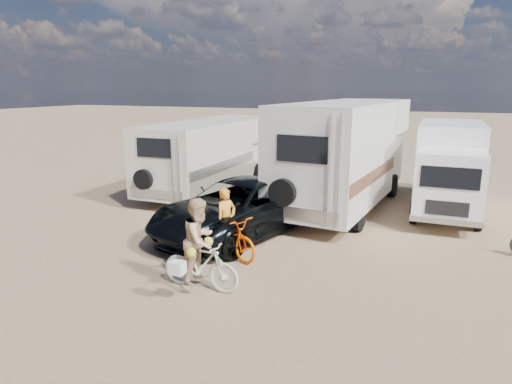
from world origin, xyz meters
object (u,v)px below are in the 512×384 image
at_px(rv_left, 211,156).
at_px(box_truck, 449,169).
at_px(rider_woman, 200,249).
at_px(cooler, 283,219).
at_px(dark_suv, 239,208).
at_px(bike_woman, 201,265).
at_px(bike_man, 227,236).
at_px(crate, 319,218).
at_px(rider_man, 226,226).
at_px(rv_main, 346,156).

height_order(rv_left, box_truck, box_truck).
height_order(rider_woman, cooler, rider_woman).
distance_m(dark_suv, bike_woman, 3.61).
distance_m(bike_woman, cooler, 4.72).
bearing_deg(cooler, rv_left, 163.45).
xyz_separation_m(rider_woman, cooler, (0.21, 4.71, -0.66)).
height_order(bike_man, crate, bike_man).
height_order(box_truck, dark_suv, box_truck).
relative_size(rv_left, bike_man, 3.80).
xyz_separation_m(bike_woman, rider_woman, (0.00, 0.00, 0.36)).
bearing_deg(rv_left, rider_woman, -63.75).
distance_m(bike_man, rider_woman, 1.92).
height_order(bike_man, bike_woman, bike_man).
bearing_deg(rider_man, rv_main, 5.65).
height_order(box_truck, cooler, box_truck).
relative_size(box_truck, rider_man, 3.70).
height_order(rider_man, rider_woman, rider_woman).
xyz_separation_m(bike_woman, cooler, (0.21, 4.71, -0.30)).
height_order(dark_suv, bike_man, dark_suv).
xyz_separation_m(rv_main, dark_suv, (-2.20, -3.97, -1.03)).
bearing_deg(rv_main, rider_man, -101.21).
relative_size(dark_suv, rider_man, 3.60).
bearing_deg(rv_left, cooler, -39.80).
distance_m(box_truck, dark_suv, 7.19).
xyz_separation_m(rv_main, cooler, (-1.27, -2.80, -1.58)).
relative_size(rv_left, rider_man, 4.97).
relative_size(rider_woman, cooler, 3.21).
bearing_deg(bike_woman, rv_left, 27.24).
bearing_deg(rv_left, rider_man, -59.51).
xyz_separation_m(rv_main, rv_left, (-5.52, 0.77, -0.42)).
bearing_deg(rv_left, crate, -29.12).
bearing_deg(crate, cooler, -146.43).
bearing_deg(cooler, rv_main, 88.96).
distance_m(rider_man, cooler, 2.94).
bearing_deg(bike_woman, cooler, -1.31).
bearing_deg(dark_suv, rv_main, 77.36).
height_order(rv_main, bike_man, rv_main).
relative_size(bike_man, bike_woman, 1.17).
height_order(bike_man, rider_man, rider_man).
distance_m(box_truck, crate, 4.73).
relative_size(rv_main, crate, 18.52).
bearing_deg(cooler, box_truck, 60.74).
bearing_deg(cooler, dark_suv, -104.66).
height_order(rv_left, bike_woman, rv_left).
distance_m(rv_left, rider_man, 7.45).
xyz_separation_m(dark_suv, rider_man, (0.42, -1.67, -0.00)).
bearing_deg(rv_main, box_truck, 17.67).
height_order(dark_suv, crate, dark_suv).
relative_size(rv_main, rider_woman, 4.39).
xyz_separation_m(rider_man, crate, (1.47, 3.48, -0.60)).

